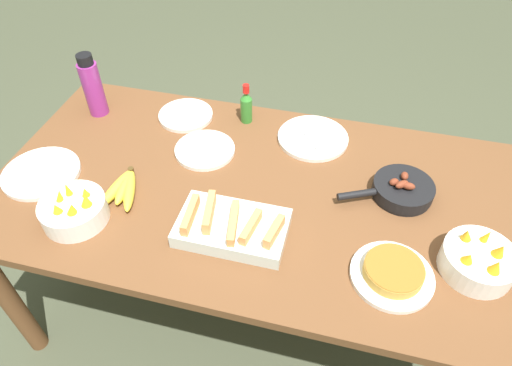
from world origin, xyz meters
TOP-DOWN VIEW (x-y plane):
  - ground_plane at (0.00, 0.00)m, footprint 14.00×14.00m
  - dining_table at (0.00, 0.00)m, footprint 1.82×0.94m
  - banana_bunch at (-0.43, -0.12)m, footprint 0.13×0.20m
  - melon_tray at (-0.02, -0.21)m, footprint 0.34×0.20m
  - skillet at (0.48, 0.09)m, footprint 0.31×0.21m
  - frittata_plate_center at (0.46, -0.25)m, footprint 0.24×0.24m
  - empty_plate_near_front at (-0.75, -0.12)m, footprint 0.27×0.27m
  - empty_plate_far_left at (-0.38, 0.33)m, footprint 0.22×0.22m
  - empty_plate_far_right at (-0.23, 0.14)m, footprint 0.22×0.22m
  - empty_plate_mid_edge at (0.14, 0.31)m, footprint 0.27×0.27m
  - fruit_bowl_mango at (-0.52, -0.27)m, footprint 0.21×0.21m
  - fruit_bowl_citrus at (0.69, -0.16)m, footprint 0.21×0.21m
  - water_bottle at (-0.73, 0.27)m, footprint 0.08×0.08m
  - hot_sauce_bottle at (-0.13, 0.37)m, footprint 0.05×0.05m

SIDE VIEW (x-z plane):
  - ground_plane at x=0.00m, z-range 0.00..0.00m
  - dining_table at x=0.00m, z-range 0.28..1.03m
  - empty_plate_mid_edge at x=0.14m, z-range 0.74..0.77m
  - empty_plate_near_front at x=-0.75m, z-range 0.74..0.77m
  - empty_plate_far_right at x=-0.23m, z-range 0.74..0.77m
  - empty_plate_far_left at x=-0.38m, z-range 0.74..0.77m
  - banana_bunch at x=-0.43m, z-range 0.74..0.78m
  - frittata_plate_center at x=0.46m, z-range 0.74..0.79m
  - skillet at x=0.48m, z-range 0.73..0.81m
  - melon_tray at x=-0.02m, z-range 0.73..0.83m
  - fruit_bowl_mango at x=-0.52m, z-range 0.73..0.85m
  - fruit_bowl_citrus at x=0.69m, z-range 0.72..0.85m
  - hot_sauce_bottle at x=-0.13m, z-range 0.73..0.90m
  - water_bottle at x=-0.73m, z-range 0.74..1.00m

